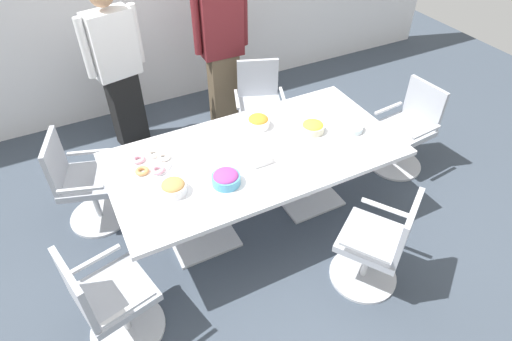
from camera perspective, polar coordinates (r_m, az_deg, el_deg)
The scene contains 16 objects.
ground_plane at distance 4.05m, azimuth 0.00°, elevation -5.94°, with size 10.00×10.00×0.01m, color #3D4754.
conference_table at distance 3.62m, azimuth 0.00°, elevation 0.90°, with size 2.40×1.20×0.75m.
office_chair_0 at distance 3.16m, azimuth -18.91°, elevation -16.27°, with size 0.65×0.65×0.91m.
office_chair_1 at distance 3.40m, azimuth 15.92°, elevation -9.71°, with size 0.75×0.75×0.91m.
office_chair_2 at distance 4.61m, azimuth 19.40°, elevation 4.81°, with size 0.59×0.59×0.91m.
office_chair_3 at distance 4.71m, azimuth 0.45°, elevation 8.17°, with size 0.70×0.70×0.91m.
office_chair_4 at distance 4.03m, azimuth -21.98°, elevation -1.87°, with size 0.68×0.68×0.91m.
person_standing_0 at distance 4.66m, azimuth -17.94°, elevation 12.90°, with size 0.61×0.31×1.74m.
person_standing_1 at distance 4.79m, azimuth -4.55°, elevation 16.05°, with size 0.61×0.23×1.81m.
snack_bowl_chips_yellow at distance 3.78m, azimuth 7.57°, elevation 5.79°, with size 0.20×0.20×0.10m.
snack_bowl_chips_orange at distance 3.81m, azimuth 0.30°, elevation 6.55°, with size 0.20×0.20×0.11m.
snack_bowl_candy_mix at distance 3.22m, azimuth -4.02°, elevation -1.01°, with size 0.22×0.22×0.11m.
snack_bowl_cookies at distance 3.20m, azimuth -10.95°, elevation -2.18°, with size 0.20×0.20×0.11m.
donut_platter at distance 3.50m, azimuth -13.77°, elevation 0.98°, with size 0.33×0.33×0.04m.
plate_stack at distance 3.87m, azimuth 12.44°, elevation 5.67°, with size 0.22×0.22×0.05m.
napkin_pile at distance 3.43m, azimuth 0.45°, elevation 1.70°, with size 0.16×0.16×0.06m, color white.
Camera 1 is at (-1.27, -2.46, 2.95)m, focal length 30.05 mm.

